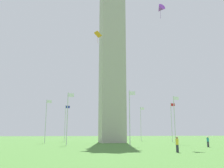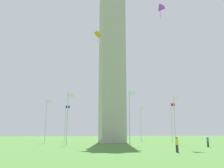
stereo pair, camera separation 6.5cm
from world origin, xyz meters
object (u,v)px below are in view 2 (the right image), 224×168
kite_purple_delta (160,9)px  flagpole_nw (175,118)px  flagpole_n (172,120)px  flagpole_ne (141,122)px  person_yellow_shirt (177,144)px  flagpole_e (102,123)px  flagpole_w (130,115)px  flagpole_s (46,119)px  flagpole_se (65,121)px  person_teal_shirt (208,142)px  flagpole_sw (68,116)px  kite_orange_diamond (98,35)px  obelisk_monument (112,38)px

kite_purple_delta → flagpole_nw: bearing=44.7°
flagpole_n → flagpole_nw: 10.94m
flagpole_ne → person_yellow_shirt: flagpole_ne is taller
flagpole_e → flagpole_nw: bearing=-67.5°
flagpole_n → flagpole_w: same height
flagpole_nw → flagpole_s: bearing=157.5°
flagpole_n → flagpole_ne: bearing=112.5°
flagpole_nw → flagpole_n: bearing=67.5°
flagpole_ne → flagpole_se: bearing=180.0°
flagpole_s → person_teal_shirt: 32.03m
flagpole_n → flagpole_nw: same height
flagpole_ne → kite_purple_delta: kite_purple_delta is taller
flagpole_e → flagpole_sw: size_ratio=1.00×
flagpole_w → flagpole_e: bearing=90.0°
flagpole_nw → kite_purple_delta: kite_purple_delta is taller
flagpole_e → flagpole_se: (-10.11, -4.19, 0.00)m
person_teal_shirt → person_yellow_shirt: bearing=136.2°
flagpole_e → flagpole_sw: (-10.11, -24.41, 0.00)m
flagpole_sw → flagpole_nw: 20.22m
flagpole_ne → flagpole_se: size_ratio=1.00×
flagpole_s → kite_orange_diamond: 20.78m
flagpole_w → person_teal_shirt: (10.39, -5.68, -4.18)m
kite_orange_diamond → kite_purple_delta: bearing=-29.6°
flagpole_w → obelisk_monument: bearing=90.2°
flagpole_ne → flagpole_nw: same height
flagpole_se → person_yellow_shirt: 40.37m
obelisk_monument → person_yellow_shirt: size_ratio=29.00×
flagpole_se → flagpole_s: (-4.19, -10.11, 0.00)m
obelisk_monument → flagpole_se: bearing=134.8°
flagpole_n → flagpole_ne: size_ratio=1.00×
obelisk_monument → person_yellow_shirt: bearing=-87.5°
flagpole_n → kite_purple_delta: kite_purple_delta is taller
person_yellow_shirt → flagpole_n: bearing=-10.0°
flagpole_w → kite_purple_delta: bearing=5.5°
kite_purple_delta → flagpole_s: bearing=146.7°
flagpole_ne → flagpole_s: size_ratio=1.00×
obelisk_monument → flagpole_nw: (10.16, -10.11, -19.36)m
flagpole_sw → flagpole_w: (10.11, -4.19, 0.00)m
flagpole_se → flagpole_n: bearing=-22.5°
flagpole_w → person_yellow_shirt: 14.76m
obelisk_monument → kite_orange_diamond: 9.04m
flagpole_ne → flagpole_e: 10.94m
flagpole_sw → kite_purple_delta: size_ratio=3.20×
flagpole_nw → kite_orange_diamond: (-14.67, 2.71, 16.80)m
flagpole_n → flagpole_s: size_ratio=1.00×
obelisk_monument → flagpole_se: (-10.06, 10.11, -19.36)m
flagpole_w → kite_purple_delta: kite_purple_delta is taller
flagpole_s → flagpole_sw: same height
flagpole_ne → flagpole_n: bearing=-67.5°
flagpole_w → kite_orange_diamond: (-4.56, 6.90, 16.80)m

